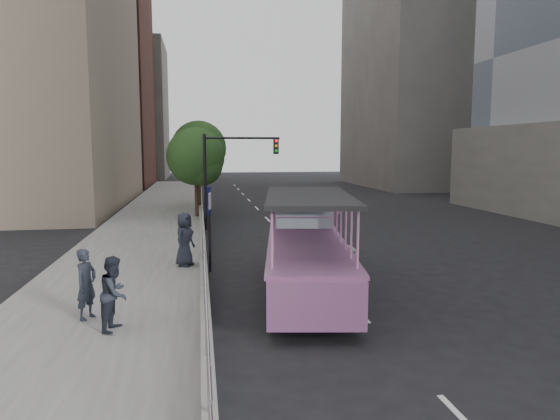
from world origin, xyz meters
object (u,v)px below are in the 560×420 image
object	(u,v)px
duck_boat	(306,252)
pedestrian_near	(86,284)
parking_sign	(209,220)
traffic_signal	(227,166)
pedestrian_mid	(115,293)
street_tree_far	(200,150)
car	(322,244)
street_tree_near	(197,159)
pedestrian_far	(185,239)

from	to	relation	value
duck_boat	pedestrian_near	distance (m)	6.69
parking_sign	traffic_signal	size ratio (longest dim) A/B	0.59
pedestrian_mid	street_tree_far	size ratio (longest dim) A/B	0.27
parking_sign	duck_boat	bearing A→B (deg)	-41.40
car	parking_sign	xyz separation A→B (m)	(-4.52, -1.42, 1.28)
parking_sign	traffic_signal	distance (m)	9.70
pedestrian_mid	street_tree_near	bearing A→B (deg)	8.34
pedestrian_mid	street_tree_far	world-z (taller)	street_tree_far
parking_sign	traffic_signal	xyz separation A→B (m)	(1.17, 9.50, 1.60)
duck_boat	car	distance (m)	4.36
duck_boat	pedestrian_near	world-z (taller)	duck_boat
duck_boat	parking_sign	size ratio (longest dim) A/B	3.13
duck_boat	pedestrian_near	bearing A→B (deg)	-154.67
pedestrian_mid	pedestrian_far	size ratio (longest dim) A/B	0.90
traffic_signal	car	bearing A→B (deg)	-67.47
duck_boat	parking_sign	world-z (taller)	duck_boat
street_tree_near	pedestrian_far	bearing A→B (deg)	-91.99
street_tree_near	street_tree_far	xyz separation A→B (m)	(0.20, 6.00, 0.49)
pedestrian_far	parking_sign	size ratio (longest dim) A/B	0.62
duck_boat	street_tree_near	size ratio (longest dim) A/B	1.68
pedestrian_mid	parking_sign	bearing A→B (deg)	-5.90
pedestrian_mid	duck_boat	bearing A→B (deg)	-40.73
car	parking_sign	world-z (taller)	parking_sign
car	street_tree_near	xyz separation A→B (m)	(-4.95, 11.51, 3.20)
pedestrian_mid	traffic_signal	distance (m)	16.39
car	street_tree_near	size ratio (longest dim) A/B	0.63
traffic_signal	pedestrian_mid	bearing A→B (deg)	-102.29
street_tree_far	traffic_signal	bearing A→B (deg)	-81.57
pedestrian_near	parking_sign	size ratio (longest dim) A/B	0.56
pedestrian_near	street_tree_near	bearing A→B (deg)	18.65
duck_boat	street_tree_near	xyz separation A→B (m)	(-3.39, 15.54, 2.66)
duck_boat	street_tree_far	distance (m)	22.01
pedestrian_mid	pedestrian_far	bearing A→B (deg)	0.99
parking_sign	street_tree_near	distance (m)	13.08
duck_boat	pedestrian_mid	xyz separation A→B (m)	(-5.25, -3.73, -0.00)
car	pedestrian_far	world-z (taller)	pedestrian_far
parking_sign	pedestrian_near	bearing A→B (deg)	-119.32
street_tree_near	street_tree_far	size ratio (longest dim) A/B	0.89
parking_sign	street_tree_far	bearing A→B (deg)	90.68
car	pedestrian_near	distance (m)	10.28
pedestrian_far	street_tree_far	bearing A→B (deg)	27.15
parking_sign	traffic_signal	bearing A→B (deg)	82.96
car	street_tree_near	world-z (taller)	street_tree_near
car	pedestrian_far	size ratio (longest dim) A/B	1.91
pedestrian_near	pedestrian_mid	world-z (taller)	pedestrian_near
car	pedestrian_far	distance (m)	5.69
pedestrian_mid	traffic_signal	bearing A→B (deg)	1.55
pedestrian_far	pedestrian_near	bearing A→B (deg)	-173.57
car	pedestrian_near	size ratio (longest dim) A/B	2.10
car	traffic_signal	distance (m)	9.21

